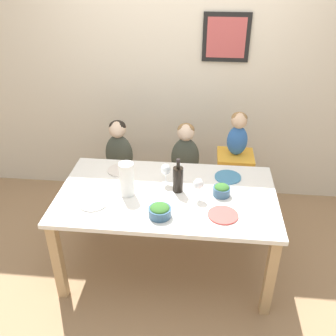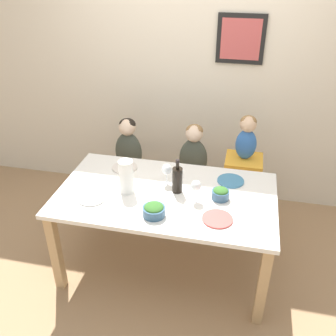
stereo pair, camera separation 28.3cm
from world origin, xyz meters
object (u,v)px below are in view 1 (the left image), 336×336
Objects in this scene: salad_bowl_small at (222,190)px; wine_glass_far at (166,170)px; person_child_center at (185,150)px; dinner_plate_front_left at (93,203)px; dinner_plate_front_right at (223,215)px; dinner_plate_back_left at (120,170)px; wine_bottle at (178,179)px; salad_bowl_large at (160,211)px; dinner_plate_back_right at (228,177)px; person_child_left at (119,147)px; chair_far_left at (121,179)px; paper_towel_roll at (127,179)px; chair_far_center at (185,183)px; person_baby_right at (238,131)px; chair_right_highchair at (234,170)px; wine_glass_near at (198,185)px.

wine_glass_far is at bearing 164.63° from salad_bowl_small.
dinner_plate_front_left is (-0.62, -0.93, 0.02)m from person_child_center.
dinner_plate_front_left is at bearing 177.07° from dinner_plate_front_right.
wine_glass_far reaches higher than dinner_plate_back_left.
wine_bottle is 0.35m from salad_bowl_large.
wine_glass_far reaches higher than dinner_plate_back_right.
person_child_left is at bearing 155.17° from dinner_plate_back_right.
chair_far_left is 1.05m from wine_bottle.
person_child_left is at bearing 107.21° from paper_towel_roll.
wine_glass_far is 0.61m from dinner_plate_front_left.
person_baby_right is at bearing 0.20° from chair_far_center.
dinner_plate_front_left is 1.00× the size of dinner_plate_back_right.
person_child_center is 0.69m from dinner_plate_back_left.
dinner_plate_back_left is at bearing -75.83° from person_child_left.
chair_right_highchair is 1.30× the size of person_child_center.
chair_far_left is 0.36m from person_child_left.
chair_far_center is 1.61× the size of wine_bottle.
wine_glass_near is at bearing -45.53° from person_child_left.
person_baby_right is at bearing 81.71° from dinner_plate_front_right.
chair_far_center is 0.79m from wine_glass_far.
chair_far_center is at bearing 88.73° from wine_bottle.
wine_glass_near and wine_glass_far have the same top height.
dinner_plate_back_left is (-0.41, 0.58, -0.04)m from salad_bowl_large.
chair_far_left is at bearing 90.95° from dinner_plate_front_left.
salad_bowl_small is (-0.15, -0.72, -0.16)m from person_baby_right.
wine_glass_near is (0.14, -0.79, 0.14)m from person_child_center.
paper_towel_roll is at bearing -146.04° from wine_glass_far.
salad_bowl_small is at bearing 35.19° from salad_bowl_large.
salad_bowl_large is at bearing -106.85° from wine_bottle.
person_baby_right is at bearing 0.06° from person_child_center.
chair_right_highchair is at bearing 55.34° from wine_bottle.
dinner_plate_back_right is at bearing -51.19° from person_child_center.
person_child_center is 0.60m from dinner_plate_back_right.
dinner_plate_back_right is at bearing 53.86° from wine_glass_near.
chair_far_center is at bearing 78.74° from wine_glass_far.
person_child_center is at bearing -179.94° from person_baby_right.
salad_bowl_large is 0.51m from dinner_plate_front_left.
person_baby_right is at bearing 0.08° from chair_far_left.
chair_far_left is 1.25m from person_baby_right.
wine_bottle is 1.61× the size of wine_glass_near.
person_baby_right is at bearing 42.49° from paper_towel_roll.
person_child_center reaches higher than dinner_plate_back_right.
person_baby_right is 1.48× the size of wine_bottle.
chair_right_highchair reaches higher than chair_far_left.
person_child_center is at bearing 0.10° from chair_far_left.
chair_far_center is 0.71m from dinner_plate_back_right.
salad_bowl_small reaches higher than dinner_plate_front_right.
wine_glass_near is (0.16, -0.09, 0.02)m from wine_bottle.
dinner_plate_front_left is (-0.76, -0.14, -0.12)m from wine_glass_near.
person_child_center is at bearing 56.43° from dinner_plate_front_left.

